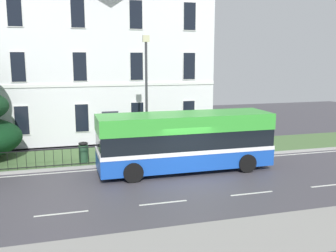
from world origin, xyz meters
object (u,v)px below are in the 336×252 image
at_px(single_decker_bus, 185,141).
at_px(litter_bin, 83,152).
at_px(street_lamp_post, 146,90).
at_px(georgian_townhouse, 100,50).

relative_size(single_decker_bus, litter_bin, 7.97).
relative_size(street_lamp_post, litter_bin, 6.09).
distance_m(single_decker_bus, street_lamp_post, 3.83).
height_order(single_decker_bus, litter_bin, single_decker_bus).
bearing_deg(single_decker_bus, street_lamp_post, 120.43).
xyz_separation_m(street_lamp_post, litter_bin, (-3.57, 0.17, -3.38)).
height_order(georgian_townhouse, single_decker_bus, georgian_townhouse).
relative_size(georgian_townhouse, litter_bin, 13.28).
height_order(georgian_townhouse, street_lamp_post, georgian_townhouse).
height_order(street_lamp_post, litter_bin, street_lamp_post).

